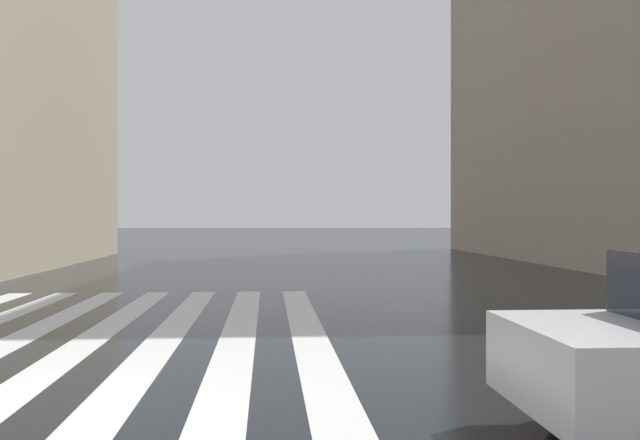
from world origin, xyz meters
The scene contains 1 object.
zebra_crossing centered at (4.00, 0.73, 0.00)m, with size 13.00×7.50×0.01m.
Camera 1 is at (-6.03, -2.19, 1.68)m, focal length 41.19 mm.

